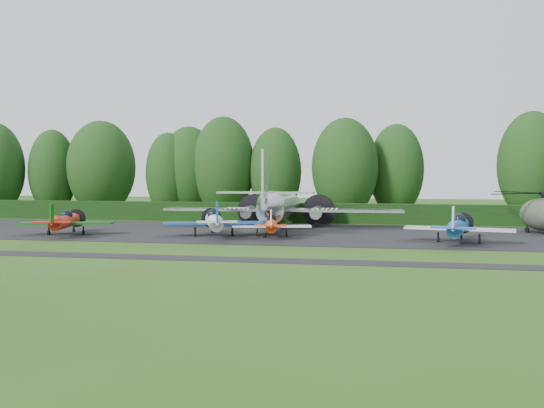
% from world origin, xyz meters
% --- Properties ---
extents(ground, '(160.00, 160.00, 0.00)m').
position_xyz_m(ground, '(0.00, 0.00, 0.00)').
color(ground, '#284C15').
rests_on(ground, ground).
extents(apron, '(70.00, 18.00, 0.01)m').
position_xyz_m(apron, '(0.00, 10.00, 0.00)').
color(apron, black).
rests_on(apron, ground).
extents(taxiway_verge, '(70.00, 2.00, 0.00)m').
position_xyz_m(taxiway_verge, '(0.00, -6.00, 0.00)').
color(taxiway_verge, black).
rests_on(taxiway_verge, ground).
extents(hedgerow, '(90.00, 1.60, 2.00)m').
position_xyz_m(hedgerow, '(0.00, 21.00, 0.00)').
color(hedgerow, black).
rests_on(hedgerow, ground).
extents(transport_plane, '(22.49, 17.25, 7.21)m').
position_xyz_m(transport_plane, '(1.13, 14.13, 2.01)').
color(transport_plane, silver).
rests_on(transport_plane, ground).
extents(light_plane_red, '(7.45, 7.83, 2.86)m').
position_xyz_m(light_plane_red, '(-14.83, 4.40, 1.19)').
color(light_plane_red, '#B21E10').
rests_on(light_plane_red, ground).
extents(light_plane_white, '(8.02, 8.43, 3.08)m').
position_xyz_m(light_plane_white, '(-2.68, 5.79, 1.28)').
color(light_plane_white, silver).
rests_on(light_plane_white, ground).
extents(light_plane_orange, '(6.31, 6.63, 2.42)m').
position_xyz_m(light_plane_orange, '(1.86, 6.52, 1.01)').
color(light_plane_orange, '#F1440E').
rests_on(light_plane_orange, ground).
extents(light_plane_blue, '(7.74, 8.14, 2.97)m').
position_xyz_m(light_plane_blue, '(15.90, 4.68, 1.24)').
color(light_plane_blue, '#1C52AC').
rests_on(light_plane_blue, ground).
extents(helicopter, '(10.94, 12.81, 3.52)m').
position_xyz_m(helicopter, '(23.63, 13.26, 1.89)').
color(helicopter, '#343C2E').
rests_on(helicopter, ground).
extents(tree_0, '(7.72, 7.72, 11.48)m').
position_xyz_m(tree_0, '(5.96, 30.09, 5.73)').
color(tree_0, black).
rests_on(tree_0, ground).
extents(tree_1, '(6.60, 6.60, 10.99)m').
position_xyz_m(tree_1, '(11.86, 33.91, 5.48)').
color(tree_1, black).
rests_on(tree_1, ground).
extents(tree_3, '(7.54, 7.54, 11.88)m').
position_xyz_m(tree_3, '(-8.63, 30.24, 5.93)').
color(tree_3, black).
rests_on(tree_3, ground).
extents(tree_4, '(5.40, 5.40, 9.98)m').
position_xyz_m(tree_4, '(-15.40, 29.46, 4.97)').
color(tree_4, black).
rests_on(tree_4, ground).
extents(tree_6, '(7.39, 7.39, 11.97)m').
position_xyz_m(tree_6, '(26.60, 31.13, 5.97)').
color(tree_6, black).
rests_on(tree_6, ground).
extents(tree_7, '(5.84, 5.84, 10.50)m').
position_xyz_m(tree_7, '(-30.26, 28.64, 5.23)').
color(tree_7, black).
rests_on(tree_7, ground).
extents(tree_8, '(8.47, 8.47, 11.59)m').
position_xyz_m(tree_8, '(-24.28, 29.77, 5.78)').
color(tree_8, black).
rests_on(tree_8, ground).
extents(tree_9, '(6.25, 6.25, 10.50)m').
position_xyz_m(tree_9, '(-2.30, 30.50, 5.24)').
color(tree_9, black).
rests_on(tree_9, ground).
extents(tree_12, '(7.17, 7.17, 10.80)m').
position_xyz_m(tree_12, '(-13.18, 30.87, 5.39)').
color(tree_12, black).
rests_on(tree_12, ground).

